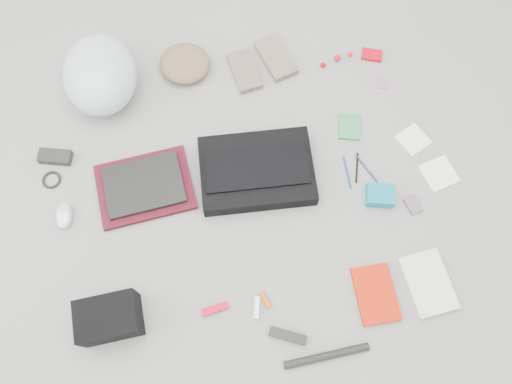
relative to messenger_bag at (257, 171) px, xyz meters
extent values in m
plane|color=slate|center=(-0.02, -0.09, -0.04)|extent=(4.00, 4.00, 0.00)
cube|color=black|center=(0.00, 0.00, 0.00)|extent=(0.45, 0.33, 0.07)
cube|color=black|center=(0.00, 0.00, 0.04)|extent=(0.40, 0.20, 0.01)
cube|color=#450D18|center=(-0.44, 0.01, -0.02)|extent=(0.38, 0.30, 0.02)
cube|color=black|center=(-0.44, 0.01, 0.00)|extent=(0.31, 0.24, 0.02)
ellipsoid|color=silver|center=(-0.55, 0.49, 0.07)|extent=(0.31, 0.38, 0.22)
ellipsoid|color=brown|center=(-0.22, 0.54, 0.00)|extent=(0.28, 0.27, 0.08)
cube|color=#736457|center=(0.03, 0.47, -0.02)|extent=(0.13, 0.21, 0.03)
cube|color=#79695A|center=(0.17, 0.52, -0.02)|extent=(0.16, 0.24, 0.03)
cube|color=black|center=(-0.77, 0.20, -0.02)|extent=(0.14, 0.09, 0.03)
torus|color=black|center=(-0.79, 0.11, -0.03)|extent=(0.08, 0.08, 0.01)
ellipsoid|color=silver|center=(-0.75, -0.05, -0.02)|extent=(0.07, 0.11, 0.04)
cube|color=black|center=(-0.59, -0.47, 0.03)|extent=(0.21, 0.15, 0.13)
cube|color=#B5031E|center=(-0.23, -0.49, -0.03)|extent=(0.10, 0.04, 0.01)
cylinder|color=white|center=(-0.09, -0.51, -0.03)|extent=(0.04, 0.08, 0.02)
cylinder|color=#D35108|center=(-0.05, -0.49, -0.03)|extent=(0.04, 0.06, 0.02)
cube|color=black|center=(0.00, -0.62, -0.02)|extent=(0.13, 0.08, 0.03)
cylinder|color=black|center=(0.12, -0.71, -0.02)|extent=(0.30, 0.04, 0.03)
cube|color=red|center=(0.34, -0.53, -0.03)|extent=(0.14, 0.21, 0.02)
cube|color=silver|center=(0.54, -0.53, -0.02)|extent=(0.17, 0.24, 0.02)
cube|color=#337E4A|center=(0.41, 0.14, -0.03)|extent=(0.11, 0.13, 0.01)
cylinder|color=navy|center=(0.35, -0.05, -0.03)|extent=(0.01, 0.14, 0.01)
cylinder|color=black|center=(0.40, -0.04, -0.03)|extent=(0.04, 0.13, 0.01)
cylinder|color=navy|center=(0.43, -0.05, -0.03)|extent=(0.06, 0.13, 0.01)
cube|color=#0B7C9A|center=(0.45, -0.17, -0.01)|extent=(0.12, 0.10, 0.05)
cube|color=slate|center=(0.57, -0.23, -0.03)|extent=(0.06, 0.08, 0.01)
cube|color=white|center=(0.65, 0.05, -0.03)|extent=(0.15, 0.15, 0.01)
cube|color=white|center=(0.71, -0.12, -0.03)|extent=(0.15, 0.15, 0.01)
sphere|color=#B30303|center=(0.36, 0.45, -0.02)|extent=(0.03, 0.03, 0.02)
sphere|color=red|center=(0.43, 0.47, -0.02)|extent=(0.03, 0.03, 0.03)
sphere|color=red|center=(0.49, 0.49, -0.02)|extent=(0.03, 0.03, 0.02)
cube|color=red|center=(0.58, 0.47, -0.03)|extent=(0.10, 0.08, 0.02)
cube|color=gray|center=(0.60, 0.33, -0.03)|extent=(0.07, 0.07, 0.00)
camera|label=1|loc=(-0.13, -0.76, 1.77)|focal=35.00mm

